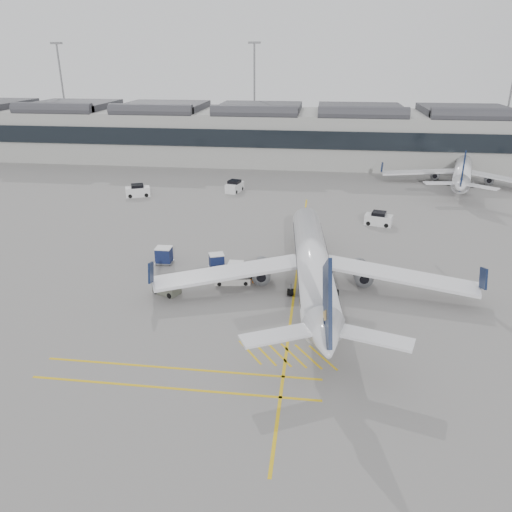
# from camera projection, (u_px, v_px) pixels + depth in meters

# --- Properties ---
(ground) EXTENTS (220.00, 220.00, 0.00)m
(ground) POSITION_uv_depth(u_px,v_px,m) (189.00, 307.00, 48.53)
(ground) COLOR gray
(ground) RESTS_ON ground
(terminal) EXTENTS (200.00, 20.45, 12.40)m
(terminal) POSITION_uv_depth(u_px,v_px,m) (268.00, 133.00, 112.23)
(terminal) COLOR #9E9E99
(terminal) RESTS_ON ground
(light_masts) EXTENTS (113.00, 0.60, 25.45)m
(light_masts) POSITION_uv_depth(u_px,v_px,m) (268.00, 90.00, 122.19)
(light_masts) COLOR slate
(light_masts) RESTS_ON ground
(apron_markings) EXTENTS (0.25, 60.00, 0.01)m
(apron_markings) POSITION_uv_depth(u_px,v_px,m) (297.00, 271.00, 56.51)
(apron_markings) COLOR gold
(apron_markings) RESTS_ON ground
(airliner_main) EXTENTS (33.03, 36.21, 9.63)m
(airliner_main) POSITION_uv_depth(u_px,v_px,m) (313.00, 264.00, 51.31)
(airliner_main) COLOR white
(airliner_main) RESTS_ON ground
(airliner_far) EXTENTS (28.59, 31.65, 8.61)m
(airliner_far) POSITION_uv_depth(u_px,v_px,m) (463.00, 171.00, 92.81)
(airliner_far) COLOR white
(airliner_far) RESTS_ON ground
(belt_loader) EXTENTS (4.75, 2.13, 1.89)m
(belt_loader) POSITION_uv_depth(u_px,v_px,m) (231.00, 278.00, 53.48)
(belt_loader) COLOR beige
(belt_loader) RESTS_ON ground
(baggage_cart_a) EXTENTS (1.73, 1.43, 1.81)m
(baggage_cart_a) POSITION_uv_depth(u_px,v_px,m) (236.00, 269.00, 54.62)
(baggage_cart_a) COLOR gray
(baggage_cart_a) RESTS_ON ground
(baggage_cart_b) EXTENTS (2.15, 1.97, 1.85)m
(baggage_cart_b) POSITION_uv_depth(u_px,v_px,m) (217.00, 261.00, 56.79)
(baggage_cart_b) COLOR gray
(baggage_cart_b) RESTS_ON ground
(baggage_cart_c) EXTENTS (1.66, 1.41, 1.64)m
(baggage_cart_c) POSITION_uv_depth(u_px,v_px,m) (165.00, 285.00, 51.18)
(baggage_cart_c) COLOR gray
(baggage_cart_c) RESTS_ON ground
(baggage_cart_d) EXTENTS (1.95, 1.62, 2.03)m
(baggage_cart_d) POSITION_uv_depth(u_px,v_px,m) (164.00, 255.00, 58.20)
(baggage_cart_d) COLOR gray
(baggage_cart_d) RESTS_ON ground
(ramp_agent_a) EXTENTS (0.80, 0.76, 1.83)m
(ramp_agent_a) POSITION_uv_depth(u_px,v_px,m) (252.00, 275.00, 53.30)
(ramp_agent_a) COLOR orange
(ramp_agent_a) RESTS_ON ground
(ramp_agent_b) EXTENTS (0.82, 0.64, 1.69)m
(ramp_agent_b) POSITION_uv_depth(u_px,v_px,m) (252.00, 272.00, 54.19)
(ramp_agent_b) COLOR #FF630D
(ramp_agent_b) RESTS_ON ground
(pushback_tug) EXTENTS (3.01, 2.48, 1.46)m
(pushback_tug) POSITION_uv_depth(u_px,v_px,m) (167.00, 288.00, 51.10)
(pushback_tug) COLOR #585B4D
(pushback_tug) RESTS_ON ground
(safety_cone_nose) EXTENTS (0.36, 0.36, 0.51)m
(safety_cone_nose) POSITION_uv_depth(u_px,v_px,m) (304.00, 229.00, 69.48)
(safety_cone_nose) COLOR #F24C0A
(safety_cone_nose) RESTS_ON ground
(safety_cone_engine) EXTENTS (0.34, 0.34, 0.48)m
(safety_cone_engine) POSITION_uv_depth(u_px,v_px,m) (323.00, 284.00, 52.92)
(safety_cone_engine) COLOR #F24C0A
(safety_cone_engine) RESTS_ON ground
(service_van_left) EXTENTS (4.54, 3.44, 2.09)m
(service_van_left) POSITION_uv_depth(u_px,v_px,m) (138.00, 191.00, 85.76)
(service_van_left) COLOR silver
(service_van_left) RESTS_ON ground
(service_van_mid) EXTENTS (2.94, 4.39, 2.06)m
(service_van_mid) POSITION_uv_depth(u_px,v_px,m) (235.00, 187.00, 88.61)
(service_van_mid) COLOR silver
(service_van_mid) RESTS_ON ground
(service_van_right) EXTENTS (4.15, 2.80, 1.95)m
(service_van_right) POSITION_uv_depth(u_px,v_px,m) (379.00, 219.00, 71.49)
(service_van_right) COLOR silver
(service_van_right) RESTS_ON ground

